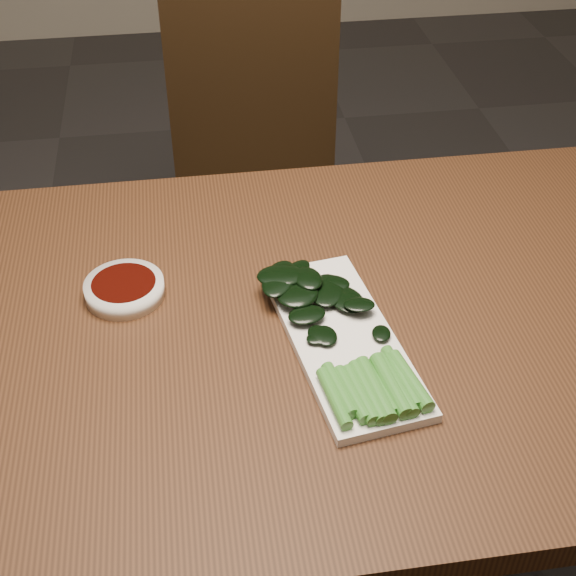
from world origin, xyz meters
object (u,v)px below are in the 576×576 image
Objects in this scene: table at (267,358)px; serving_plate at (343,340)px; sauce_bowl at (124,289)px; gai_lan at (339,337)px; chair_far at (253,186)px.

serving_plate reaches higher than table.
sauce_bowl is 0.32m from gai_lan.
gai_lan reaches higher than sauce_bowl.
chair_far reaches higher than table.
serving_plate is (0.10, -0.06, 0.08)m from table.
gai_lan is at bearing -79.96° from chair_far.
sauce_bowl is at bearing 153.38° from serving_plate.
table is at bearing 139.43° from gai_lan.
sauce_bowl reaches higher than serving_plate.
chair_far reaches higher than gai_lan.
gai_lan is at bearing -119.69° from serving_plate.
sauce_bowl is 0.33× the size of serving_plate.
table is at bearing -23.45° from sauce_bowl.
serving_plate is 0.02m from gai_lan.
gai_lan is (0.28, -0.16, 0.01)m from sauce_bowl.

